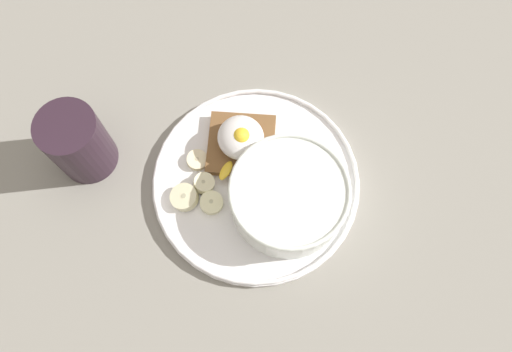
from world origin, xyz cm
name	(u,v)px	position (x,y,z in cm)	size (l,w,h in cm)	color
ground_plane	(256,186)	(0.00, 0.00, 1.00)	(120.00, 120.00, 2.00)	gray
plate	(256,182)	(0.00, 0.00, 2.80)	(26.78, 26.78, 1.60)	white
oatmeal_bowl	(288,197)	(4.23, 2.55, 5.85)	(14.53, 14.53, 5.72)	white
toast_slice	(242,144)	(-5.15, 0.16, 3.78)	(11.51, 11.51, 1.39)	brown
poached_egg	(242,137)	(-5.09, 0.09, 6.18)	(7.27, 7.76, 3.89)	white
banana_slice_front	(197,160)	(-5.40, -6.05, 3.49)	(3.87, 3.89, 1.12)	beige
banana_slice_left	(212,203)	(0.77, -6.34, 3.65)	(3.97, 3.92, 1.44)	#F0ECBB
banana_slice_back	(204,183)	(-1.94, -6.36, 3.83)	(3.24, 3.41, 1.90)	beige
banana_slice_right	(184,197)	(-1.16, -9.27, 3.76)	(4.73, 4.80, 1.80)	#F3ECBF
coffee_mug	(78,143)	(-11.65, -19.09, 7.09)	(7.46, 7.46, 9.96)	#2E1D2A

